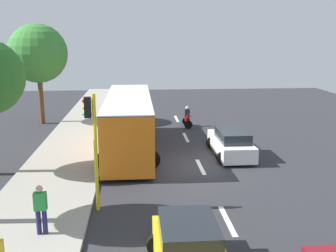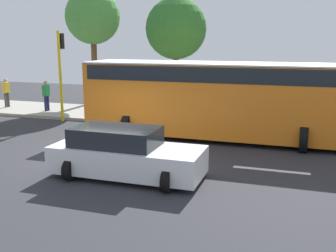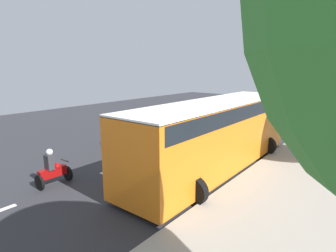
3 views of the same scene
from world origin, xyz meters
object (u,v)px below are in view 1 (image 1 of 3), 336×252
object	(u,v)px
motorcycle	(187,118)
traffic_light_corner	(92,136)
pedestrian_near_signal	(41,208)
street_tree_center	(38,54)
city_bus	(129,119)
car_white	(231,143)

from	to	relation	value
motorcycle	traffic_light_corner	distance (m)	14.97
pedestrian_near_signal	street_tree_center	bearing A→B (deg)	-77.34
traffic_light_corner	street_tree_center	size ratio (longest dim) A/B	0.60
motorcycle	traffic_light_corner	bearing A→B (deg)	68.85
pedestrian_near_signal	street_tree_center	size ratio (longest dim) A/B	0.23
city_bus	pedestrian_near_signal	bearing A→B (deg)	75.07
motorcycle	pedestrian_near_signal	bearing A→B (deg)	66.56
car_white	street_tree_center	size ratio (longest dim) A/B	0.61
street_tree_center	traffic_light_corner	bearing A→B (deg)	109.30
traffic_light_corner	street_tree_center	distance (m)	16.92
car_white	motorcycle	world-z (taller)	motorcycle
car_white	pedestrian_near_signal	size ratio (longest dim) A/B	2.71
car_white	motorcycle	distance (m)	7.45
pedestrian_near_signal	motorcycle	bearing A→B (deg)	-113.44
car_white	traffic_light_corner	xyz separation A→B (m)	(6.84, 6.51, 2.22)
car_white	pedestrian_near_signal	bearing A→B (deg)	45.60
pedestrian_near_signal	car_white	bearing A→B (deg)	-134.40
car_white	traffic_light_corner	size ratio (longest dim) A/B	1.02
pedestrian_near_signal	street_tree_center	world-z (taller)	street_tree_center
city_bus	pedestrian_near_signal	distance (m)	10.54
city_bus	motorcycle	size ratio (longest dim) A/B	7.19
street_tree_center	car_white	bearing A→B (deg)	143.07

